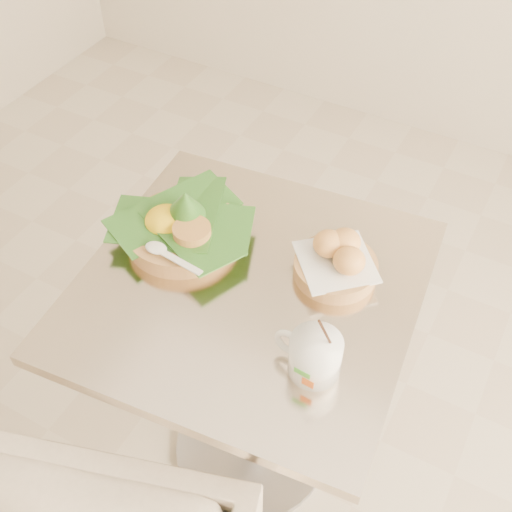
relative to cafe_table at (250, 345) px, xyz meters
The scene contains 5 objects.
floor 0.54m from the cafe_table, behind, with size 3.60×3.60×0.00m, color beige.
cafe_table is the anchor object (origin of this frame).
rice_basket 0.33m from the cafe_table, 166.68° to the left, with size 0.31×0.31×0.16m.
bread_basket 0.32m from the cafe_table, 38.82° to the left, with size 0.21×0.21×0.09m.
coffee_mug 0.36m from the cafe_table, 31.45° to the right, with size 0.14×0.10×0.17m.
Camera 1 is at (0.56, -0.75, 1.78)m, focal length 45.00 mm.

